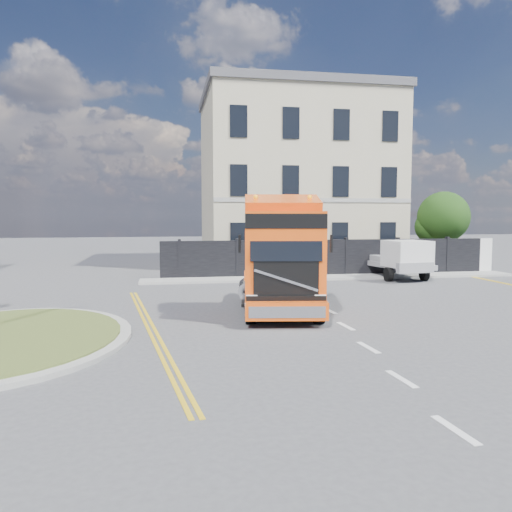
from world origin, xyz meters
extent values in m
plane|color=#424244|center=(0.00, 0.00, 0.00)|extent=(120.00, 120.00, 0.00)
cube|color=black|center=(6.00, 9.00, 1.00)|extent=(18.00, 0.25, 2.00)
cube|color=silver|center=(14.50, 9.00, 1.00)|extent=(2.60, 0.12, 2.00)
cube|color=#B4AA8F|center=(6.00, 16.50, 5.50)|extent=(12.00, 10.00, 11.00)
cube|color=#47474C|center=(6.00, 16.50, 11.25)|extent=(12.30, 10.30, 0.50)
cube|color=#B4AA8F|center=(3.00, 16.50, 12.00)|extent=(0.80, 0.80, 1.60)
cube|color=#B4AA8F|center=(9.00, 16.50, 12.00)|extent=(0.80, 0.80, 1.60)
cylinder|color=#382619|center=(14.50, 12.00, 1.20)|extent=(0.24, 0.24, 2.40)
sphere|color=black|center=(14.50, 12.00, 3.20)|extent=(3.20, 3.20, 3.20)
sphere|color=black|center=(14.00, 12.40, 2.60)|extent=(2.20, 2.20, 2.20)
cube|color=gray|center=(6.00, 8.10, 0.06)|extent=(20.00, 1.60, 0.12)
cube|color=black|center=(1.33, 0.38, 0.73)|extent=(3.30, 6.42, 0.44)
cube|color=#E04C0F|center=(1.07, -1.30, 2.09)|extent=(2.79, 2.87, 2.72)
cube|color=#E04C0F|center=(1.22, -0.30, 3.21)|extent=(2.54, 1.24, 1.36)
cube|color=black|center=(0.87, -2.53, 2.48)|extent=(2.12, 0.39, 1.02)
cube|color=#E04C0F|center=(0.83, -2.84, 0.53)|extent=(2.45, 0.71, 0.53)
cylinder|color=black|center=(-0.09, -1.91, 0.51)|extent=(0.46, 1.05, 1.01)
cylinder|color=gray|center=(-0.09, -1.91, 0.51)|extent=(0.43, 0.60, 0.56)
cylinder|color=black|center=(1.98, -2.23, 0.51)|extent=(0.46, 1.05, 1.01)
cylinder|color=gray|center=(1.98, -2.23, 0.51)|extent=(0.43, 0.60, 0.56)
cylinder|color=black|center=(0.44, 1.50, 0.51)|extent=(0.46, 1.05, 1.01)
cylinder|color=gray|center=(0.44, 1.50, 0.51)|extent=(0.43, 0.60, 0.56)
cylinder|color=black|center=(2.52, 1.18, 0.51)|extent=(0.46, 1.05, 1.01)
cylinder|color=gray|center=(2.52, 1.18, 0.51)|extent=(0.43, 0.60, 0.56)
cylinder|color=black|center=(0.62, 2.65, 0.51)|extent=(0.46, 1.05, 1.01)
cylinder|color=gray|center=(0.62, 2.65, 0.51)|extent=(0.43, 0.60, 0.56)
cylinder|color=black|center=(2.70, 2.33, 0.51)|extent=(0.46, 1.05, 1.01)
cylinder|color=gray|center=(2.70, 2.33, 0.51)|extent=(0.43, 0.60, 0.56)
cube|color=gray|center=(9.29, 8.00, 0.72)|extent=(2.52, 5.11, 0.26)
cube|color=silver|center=(9.29, 6.47, 1.38)|extent=(2.15, 2.06, 1.33)
cylinder|color=black|center=(8.32, 6.47, 0.36)|extent=(0.26, 0.72, 0.72)
cylinder|color=black|center=(10.26, 6.47, 0.36)|extent=(0.26, 0.72, 0.72)
cylinder|color=black|center=(8.32, 9.53, 0.36)|extent=(0.26, 0.72, 0.72)
cylinder|color=black|center=(10.26, 9.53, 0.36)|extent=(0.26, 0.72, 0.72)
camera|label=1|loc=(-2.56, -16.86, 3.35)|focal=35.00mm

